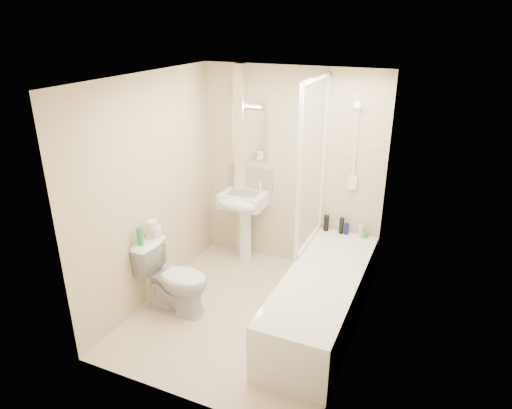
% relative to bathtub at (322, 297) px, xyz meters
% --- Properties ---
extents(floor, '(2.50, 2.50, 0.00)m').
position_rel_bathtub_xyz_m(floor, '(-0.75, -0.18, -0.29)').
color(floor, beige).
rests_on(floor, ground).
extents(wall_back, '(2.20, 0.02, 2.40)m').
position_rel_bathtub_xyz_m(wall_back, '(-0.75, 1.07, 0.91)').
color(wall_back, beige).
rests_on(wall_back, ground).
extents(wall_left, '(0.02, 2.50, 2.40)m').
position_rel_bathtub_xyz_m(wall_left, '(-1.85, -0.18, 0.91)').
color(wall_left, beige).
rests_on(wall_left, ground).
extents(wall_right, '(0.02, 2.50, 2.40)m').
position_rel_bathtub_xyz_m(wall_right, '(0.35, -0.18, 0.91)').
color(wall_right, beige).
rests_on(wall_right, ground).
extents(ceiling, '(2.20, 2.50, 0.02)m').
position_rel_bathtub_xyz_m(ceiling, '(-0.75, -0.18, 2.11)').
color(ceiling, white).
rests_on(ceiling, wall_back).
extents(tile_back, '(0.70, 0.01, 1.75)m').
position_rel_bathtub_xyz_m(tile_back, '(0.00, 1.06, 1.14)').
color(tile_back, beige).
rests_on(tile_back, wall_back).
extents(tile_right, '(0.01, 2.10, 1.75)m').
position_rel_bathtub_xyz_m(tile_right, '(0.34, 0.00, 1.14)').
color(tile_right, beige).
rests_on(tile_right, wall_right).
extents(pipe_boxing, '(0.12, 0.12, 2.40)m').
position_rel_bathtub_xyz_m(pipe_boxing, '(-1.37, 1.01, 0.91)').
color(pipe_boxing, beige).
rests_on(pipe_boxing, ground).
extents(splashback, '(0.60, 0.02, 0.30)m').
position_rel_bathtub_xyz_m(splashback, '(-1.27, 1.06, 0.74)').
color(splashback, beige).
rests_on(splashback, wall_back).
extents(mirror, '(0.46, 0.01, 0.60)m').
position_rel_bathtub_xyz_m(mirror, '(-1.27, 1.06, 1.29)').
color(mirror, white).
rests_on(mirror, wall_back).
extents(strip_light, '(0.42, 0.07, 0.07)m').
position_rel_bathtub_xyz_m(strip_light, '(-1.27, 1.03, 1.66)').
color(strip_light, silver).
rests_on(strip_light, wall_back).
extents(bathtub, '(0.70, 2.10, 0.55)m').
position_rel_bathtub_xyz_m(bathtub, '(0.00, 0.00, 0.00)').
color(bathtub, white).
rests_on(bathtub, ground).
extents(shower_screen, '(0.04, 0.92, 1.80)m').
position_rel_bathtub_xyz_m(shower_screen, '(-0.35, 0.62, 1.16)').
color(shower_screen, white).
rests_on(shower_screen, bathtub).
extents(shower_fixture, '(0.10, 0.16, 0.99)m').
position_rel_bathtub_xyz_m(shower_fixture, '(-0.00, 1.01, 1.26)').
color(shower_fixture, white).
rests_on(shower_fixture, wall_back).
extents(pedestal_sink, '(0.53, 0.49, 1.03)m').
position_rel_bathtub_xyz_m(pedestal_sink, '(-1.27, 0.83, 0.43)').
color(pedestal_sink, white).
rests_on(pedestal_sink, ground).
extents(bottle_black_a, '(0.06, 0.06, 0.19)m').
position_rel_bathtub_xyz_m(bottle_black_a, '(-0.26, 0.98, 0.36)').
color(bottle_black_a, black).
rests_on(bottle_black_a, bathtub).
extents(bottle_black_b, '(0.05, 0.05, 0.19)m').
position_rel_bathtub_xyz_m(bottle_black_b, '(-0.07, 0.98, 0.36)').
color(bottle_black_b, black).
rests_on(bottle_black_b, bathtub).
extents(bottle_blue, '(0.05, 0.05, 0.13)m').
position_rel_bathtub_xyz_m(bottle_blue, '(-0.01, 0.98, 0.33)').
color(bottle_blue, '#131355').
rests_on(bottle_blue, bathtub).
extents(bottle_white_b, '(0.05, 0.05, 0.16)m').
position_rel_bathtub_xyz_m(bottle_white_b, '(0.15, 0.98, 0.34)').
color(bottle_white_b, silver).
rests_on(bottle_white_b, bathtub).
extents(bottle_green, '(0.07, 0.07, 0.08)m').
position_rel_bathtub_xyz_m(bottle_green, '(0.20, 0.98, 0.30)').
color(bottle_green, green).
rests_on(bottle_green, bathtub).
extents(toilet, '(0.46, 0.76, 0.75)m').
position_rel_bathtub_xyz_m(toilet, '(-1.47, -0.40, 0.09)').
color(toilet, white).
rests_on(toilet, ground).
extents(toilet_roll_lower, '(0.11, 0.11, 0.11)m').
position_rel_bathtub_xyz_m(toilet_roll_lower, '(-1.73, -0.30, 0.52)').
color(toilet_roll_lower, white).
rests_on(toilet_roll_lower, toilet).
extents(toilet_roll_upper, '(0.11, 0.11, 0.09)m').
position_rel_bathtub_xyz_m(toilet_roll_upper, '(-1.73, -0.35, 0.62)').
color(toilet_roll_upper, white).
rests_on(toilet_roll_upper, toilet_roll_lower).
extents(green_bottle, '(0.06, 0.06, 0.19)m').
position_rel_bathtub_xyz_m(green_bottle, '(-1.77, -0.52, 0.56)').
color(green_bottle, green).
rests_on(green_bottle, toilet).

